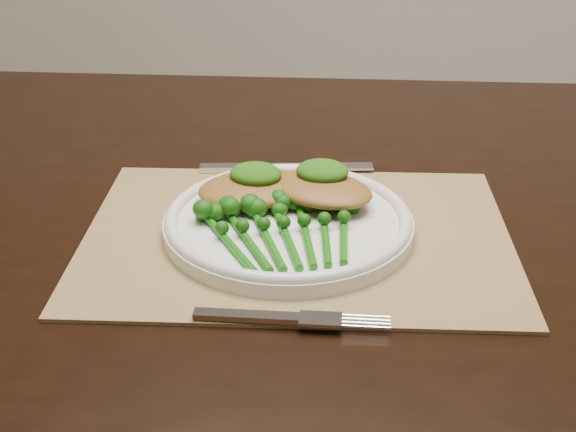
% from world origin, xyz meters
% --- Properties ---
extents(placemat, '(0.50, 0.40, 0.00)m').
position_xyz_m(placemat, '(-0.08, -0.07, 0.75)').
color(placemat, '#92744A').
rests_on(placemat, dining_table).
extents(dinner_plate, '(0.26, 0.26, 0.02)m').
position_xyz_m(dinner_plate, '(-0.09, -0.06, 0.77)').
color(dinner_plate, white).
rests_on(dinner_plate, placemat).
extents(knife, '(0.21, 0.07, 0.01)m').
position_xyz_m(knife, '(-0.15, 0.09, 0.76)').
color(knife, silver).
rests_on(knife, placemat).
extents(fork, '(0.18, 0.04, 0.01)m').
position_xyz_m(fork, '(-0.04, -0.22, 0.76)').
color(fork, silver).
rests_on(fork, placemat).
extents(chicken_fillet_left, '(0.16, 0.14, 0.03)m').
position_xyz_m(chicken_fillet_left, '(-0.13, -0.02, 0.78)').
color(chicken_fillet_left, '#95612B').
rests_on(chicken_fillet_left, dinner_plate).
extents(chicken_fillet_right, '(0.14, 0.11, 0.02)m').
position_xyz_m(chicken_fillet_right, '(-0.06, -0.02, 0.79)').
color(chicken_fillet_right, '#95612B').
rests_on(chicken_fillet_right, dinner_plate).
extents(pesto_dollop_left, '(0.06, 0.05, 0.02)m').
position_xyz_m(pesto_dollop_left, '(-0.14, -0.02, 0.80)').
color(pesto_dollop_left, '#18470A').
rests_on(pesto_dollop_left, chicken_fillet_left).
extents(pesto_dollop_right, '(0.06, 0.05, 0.02)m').
position_xyz_m(pesto_dollop_right, '(-0.06, -0.01, 0.80)').
color(pesto_dollop_right, '#18470A').
rests_on(pesto_dollop_right, chicken_fillet_right).
extents(broccolini_bundle, '(0.19, 0.20, 0.04)m').
position_xyz_m(broccolini_bundle, '(-0.08, -0.11, 0.77)').
color(broccolini_bundle, '#13600C').
rests_on(broccolini_bundle, dinner_plate).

